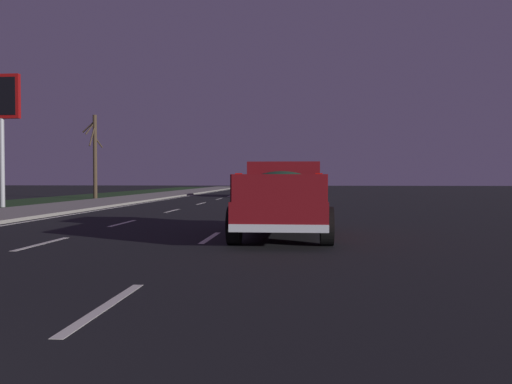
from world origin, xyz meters
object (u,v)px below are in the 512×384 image
(pickup_truck, at_px, (283,197))
(sedan_tan, at_px, (294,187))
(bare_tree_far, at_px, (95,154))
(sedan_white, at_px, (253,186))
(gas_price_sign, at_px, (1,108))

(pickup_truck, bearing_deg, sedan_tan, 0.11)
(bare_tree_far, bearing_deg, pickup_truck, -148.33)
(pickup_truck, xyz_separation_m, sedan_white, (28.09, 3.34, -0.20))
(gas_price_sign, relative_size, bare_tree_far, 1.11)
(pickup_truck, distance_m, sedan_white, 28.29)
(gas_price_sign, bearing_deg, sedan_white, -34.17)
(gas_price_sign, bearing_deg, bare_tree_far, -1.09)
(sedan_tan, height_order, gas_price_sign, gas_price_sign)
(pickup_truck, distance_m, bare_tree_far, 27.14)
(gas_price_sign, height_order, bare_tree_far, gas_price_sign)
(pickup_truck, relative_size, sedan_white, 1.22)
(sedan_white, relative_size, gas_price_sign, 0.67)
(sedan_white, bearing_deg, bare_tree_far, 114.99)
(sedan_tan, distance_m, bare_tree_far, 14.56)
(pickup_truck, distance_m, gas_price_sign, 19.03)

